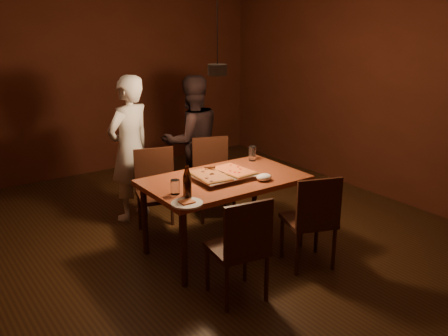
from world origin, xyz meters
TOP-DOWN VIEW (x-y plane):
  - room_shell at (0.00, 0.00)m, footprint 6.00×6.00m
  - dining_table at (-0.04, -0.16)m, footprint 1.50×0.90m
  - chair_far_left at (-0.36, 0.61)m, footprint 0.52×0.52m
  - chair_far_right at (0.38, 0.67)m, footprint 0.54×0.54m
  - chair_near_left at (-0.44, -0.99)m, footprint 0.48×0.48m
  - chair_near_right at (0.41, -0.91)m, footprint 0.54×0.54m
  - pizza_tray at (-0.06, -0.16)m, footprint 0.55×0.45m
  - pizza_meat at (-0.19, -0.16)m, footprint 0.31×0.45m
  - pizza_cheese at (0.07, -0.16)m, footprint 0.30×0.44m
  - spatula at (-0.06, -0.12)m, footprint 0.17×0.26m
  - beer_bottle_a at (-0.61, -0.45)m, footprint 0.06×0.06m
  - beer_bottle_b at (-0.57, -0.37)m, footprint 0.07×0.07m
  - water_glass_left at (-0.63, -0.27)m, footprint 0.08×0.08m
  - water_glass_right at (0.54, 0.14)m, footprint 0.08×0.08m
  - plate_slice at (-0.67, -0.54)m, footprint 0.26×0.26m
  - napkin at (0.23, -0.43)m, footprint 0.16×0.12m
  - diner_white at (-0.42, 1.11)m, footprint 0.69×0.57m
  - diner_dark at (0.39, 1.12)m, footprint 0.82×0.68m
  - pendant_lamp at (0.00, 0.00)m, footprint 0.18×0.18m

SIDE VIEW (x-z plane):
  - chair_far_left at x=-0.36m, z-range 0.29..0.78m
  - chair_far_right at x=0.38m, z-range 0.29..0.78m
  - chair_near_left at x=-0.44m, z-range 0.29..0.78m
  - chair_near_right at x=0.41m, z-range 0.29..0.78m
  - dining_table at x=-0.04m, z-range 0.30..1.05m
  - plate_slice at x=-0.67m, z-range 0.75..0.77m
  - pizza_tray at x=-0.06m, z-range 0.75..0.80m
  - diner_dark at x=0.39m, z-range 0.00..1.56m
  - napkin at x=0.23m, z-range 0.75..0.82m
  - pizza_meat at x=-0.19m, z-range 0.80..0.82m
  - pizza_cheese at x=0.07m, z-range 0.80..0.82m
  - spatula at x=-0.06m, z-range 0.79..0.83m
  - diner_white at x=-0.42m, z-range 0.00..1.63m
  - water_glass_left at x=-0.63m, z-range 0.75..0.88m
  - water_glass_right at x=0.54m, z-range 0.75..0.91m
  - beer_bottle_a at x=-0.61m, z-range 0.75..0.98m
  - beer_bottle_b at x=-0.57m, z-range 0.75..1.02m
  - room_shell at x=0.00m, z-range -1.60..4.40m
  - pendant_lamp at x=0.00m, z-range 1.21..2.31m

